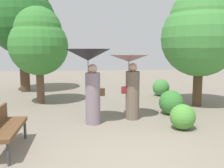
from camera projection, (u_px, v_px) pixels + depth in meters
The scene contains 10 objects.
ground_plane at pixel (128, 154), 4.74m from camera, with size 40.00×40.00×0.00m, color gray.
person_left at pixel (90, 70), 6.47m from camera, with size 1.20×1.20×2.02m.
person_right at pixel (131, 75), 6.98m from camera, with size 1.14×1.14×1.86m.
park_bench at pixel (4, 126), 4.81m from camera, with size 0.52×1.51×0.83m.
tree_near_left at pixel (22, 15), 11.46m from camera, with size 3.10×3.10×5.47m.
tree_near_right at pixel (200, 32), 8.52m from camera, with size 2.69×2.69×4.13m.
tree_mid_left at pixel (39, 41), 8.96m from camera, with size 2.14×2.14×3.57m.
bush_path_left at pixel (161, 88), 10.76m from camera, with size 0.73×0.73×0.73m, color #428C3D.
bush_path_right at pixel (183, 117), 6.18m from camera, with size 0.64×0.64×0.64m, color #4C9338.
bush_behind_bench at pixel (171, 102), 7.64m from camera, with size 0.75×0.75×0.75m, color #387F33.
Camera 1 is at (-0.83, -4.44, 1.99)m, focal length 39.33 mm.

